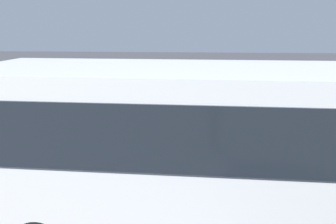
% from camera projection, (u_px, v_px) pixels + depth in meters
% --- Properties ---
extents(ground_plane, '(80.00, 80.00, 0.00)m').
position_uv_depth(ground_plane, '(174.00, 148.00, 9.89)').
color(ground_plane, '#38383D').
extents(tour_bus, '(9.49, 2.70, 3.25)m').
position_uv_depth(tour_bus, '(240.00, 156.00, 5.35)').
color(tour_bus, silver).
rests_on(tour_bus, ground_plane).
extents(spectator_far_left, '(0.57, 0.38, 1.77)m').
position_uv_depth(spectator_far_left, '(271.00, 132.00, 8.33)').
color(spectator_far_left, '#473823').
rests_on(spectator_far_left, ground_plane).
extents(spectator_left, '(0.58, 0.37, 1.73)m').
position_uv_depth(spectator_left, '(232.00, 133.00, 8.31)').
color(spectator_left, '#473823').
rests_on(spectator_left, ground_plane).
extents(spectator_centre, '(0.58, 0.37, 1.77)m').
position_uv_depth(spectator_centre, '(184.00, 129.00, 8.59)').
color(spectator_centre, black).
rests_on(spectator_centre, ground_plane).
extents(parked_motorcycle_dark, '(2.03, 0.71, 0.99)m').
position_uv_depth(parked_motorcycle_dark, '(273.00, 162.00, 7.77)').
color(parked_motorcycle_dark, black).
rests_on(parked_motorcycle_dark, ground_plane).
extents(parked_motorcycle_blue, '(2.05, 0.58, 0.99)m').
position_uv_depth(parked_motorcycle_blue, '(162.00, 156.00, 8.12)').
color(parked_motorcycle_blue, black).
rests_on(parked_motorcycle_blue, ground_plane).
extents(stunt_motorcycle, '(2.05, 0.58, 1.23)m').
position_uv_depth(stunt_motorcycle, '(75.00, 106.00, 12.87)').
color(stunt_motorcycle, black).
rests_on(stunt_motorcycle, ground_plane).
extents(bay_line_b, '(0.24, 3.64, 0.01)m').
position_uv_depth(bay_line_b, '(272.00, 139.00, 10.64)').
color(bay_line_b, white).
rests_on(bay_line_b, ground_plane).
extents(bay_line_c, '(0.28, 4.70, 0.01)m').
position_uv_depth(bay_line_c, '(202.00, 138.00, 10.83)').
color(bay_line_c, white).
rests_on(bay_line_c, ground_plane).
extents(bay_line_d, '(0.28, 4.71, 0.01)m').
position_uv_depth(bay_line_d, '(134.00, 136.00, 11.01)').
color(bay_line_d, white).
rests_on(bay_line_d, ground_plane).
extents(bay_line_e, '(0.25, 3.87, 0.01)m').
position_uv_depth(bay_line_e, '(69.00, 134.00, 11.20)').
color(bay_line_e, white).
rests_on(bay_line_e, ground_plane).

